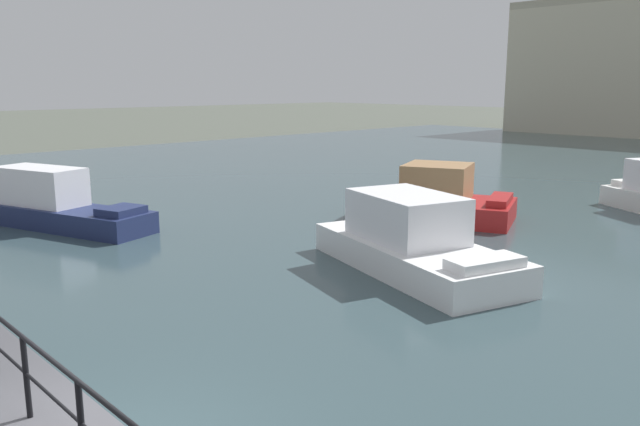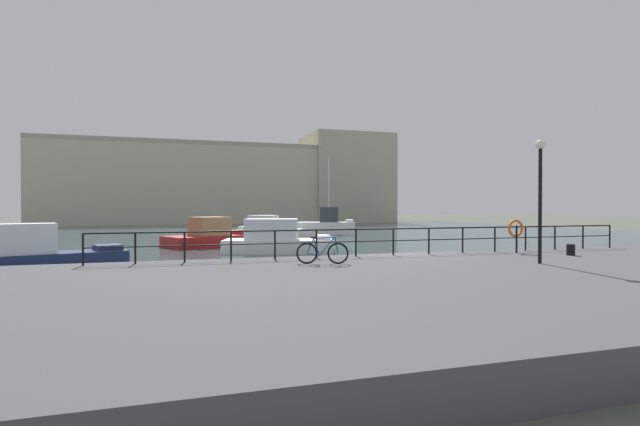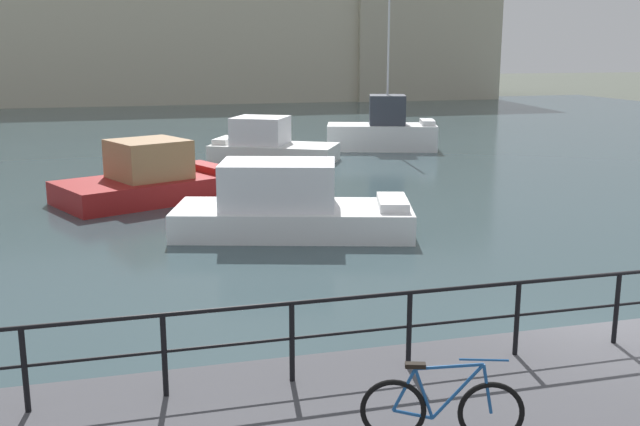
{
  "view_description": "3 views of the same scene",
  "coord_description": "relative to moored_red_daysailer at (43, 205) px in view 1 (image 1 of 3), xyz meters",
  "views": [
    {
      "loc": [
        7.14,
        -3.09,
        4.8
      ],
      "look_at": [
        -3.45,
        6.91,
        1.86
      ],
      "focal_mm": 35.79,
      "sensor_mm": 36.0,
      "label": 1
    },
    {
      "loc": [
        -9.04,
        -17.93,
        2.72
      ],
      "look_at": [
        -1.34,
        6.39,
        2.38
      ],
      "focal_mm": 26.78,
      "sensor_mm": 36.0,
      "label": 2
    },
    {
      "loc": [
        -7.33,
        -9.44,
        5.0
      ],
      "look_at": [
        -3.13,
        6.02,
        1.41
      ],
      "focal_mm": 41.82,
      "sensor_mm": 36.0,
      "label": 3
    }
  ],
  "objects": [
    {
      "name": "moored_small_launch",
      "position": [
        12.31,
        4.96,
        0.06
      ],
      "size": [
        6.84,
        4.24,
        1.99
      ],
      "rotation": [
        0.0,
        0.0,
        -0.28
      ],
      "color": "white",
      "rests_on": "water_basin"
    },
    {
      "name": "quay_railing",
      "position": [
        14.73,
        -5.57,
        0.82
      ],
      "size": [
        22.47,
        0.07,
        1.08
      ],
      "color": "black",
      "rests_on": "quay_promenade"
    },
    {
      "name": "moored_red_daysailer",
      "position": [
        0.0,
        0.0,
        0.0
      ],
      "size": [
        9.16,
        4.62,
        2.0
      ],
      "rotation": [
        0.0,
        0.0,
        0.32
      ],
      "color": "navy",
      "rests_on": "water_basin"
    },
    {
      "name": "moored_green_narrowboat",
      "position": [
        8.82,
        10.65,
        0.01
      ],
      "size": [
        6.3,
        5.0,
        2.0
      ],
      "rotation": [
        0.0,
        0.0,
        0.42
      ],
      "color": "maroon",
      "rests_on": "water_basin"
    }
  ]
}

